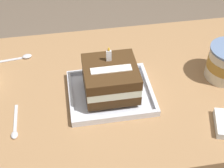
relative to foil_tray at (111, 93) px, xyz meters
name	(u,v)px	position (x,y,z in m)	size (l,w,h in m)	color
dining_table	(113,108)	(0.02, 0.04, -0.12)	(1.20, 0.71, 0.78)	#9E754C
foil_tray	(111,93)	(0.00, 0.00, 0.00)	(0.28, 0.24, 0.02)	silver
birthday_cake	(111,79)	(0.00, 0.00, 0.07)	(0.17, 0.17, 0.15)	#422B15
serving_spoon_near_tray	(15,129)	(-0.31, -0.10, 0.00)	(0.02, 0.14, 0.01)	silver
serving_spoon_by_bowls	(24,57)	(-0.30, 0.25, 0.00)	(0.13, 0.03, 0.01)	silver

